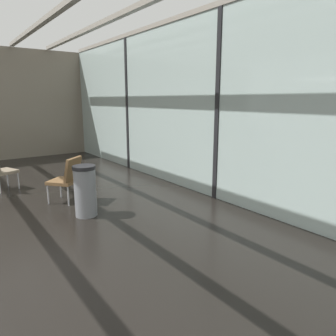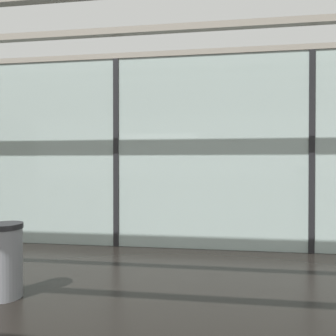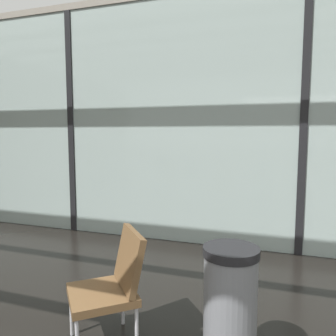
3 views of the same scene
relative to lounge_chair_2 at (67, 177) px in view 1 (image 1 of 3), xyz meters
name	(u,v)px [view 1 (image 1 of 3)]	position (x,y,z in m)	size (l,w,h in m)	color
glass_curtain_wall	(219,108)	(1.46, 2.47, 1.27)	(14.00, 0.08, 3.52)	#A3B7B2
window_mullion_0	(128,105)	(-2.04, 2.47, 1.27)	(0.10, 0.12, 3.52)	black
window_mullion_1	(219,108)	(1.46, 2.47, 1.27)	(0.10, 0.12, 3.52)	black
lounge_chair_2	(67,177)	(0.00, 0.00, 0.00)	(0.71, 0.71, 0.87)	brown
trash_bin	(85,191)	(0.89, 0.00, -0.06)	(0.38, 0.38, 0.86)	slate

